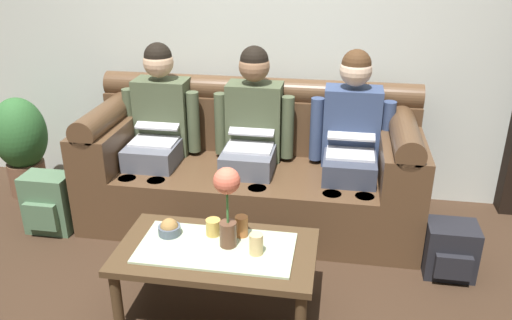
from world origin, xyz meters
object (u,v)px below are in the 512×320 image
at_px(couch, 252,169).
at_px(cup_near_right, 213,227).
at_px(backpack_left, 49,204).
at_px(flower_vase, 227,197).
at_px(snack_bowl, 169,228).
at_px(person_left, 158,125).
at_px(potted_plant, 21,142).
at_px(backpack_right, 450,250).
at_px(coffee_table, 217,256).
at_px(cup_near_left, 256,244).
at_px(cup_far_center, 242,226).
at_px(person_middle, 252,131).
at_px(person_right, 351,137).

distance_m(couch, cup_near_right, 0.97).
xyz_separation_m(cup_near_right, backpack_left, (-1.29, 0.52, -0.25)).
relative_size(flower_vase, snack_bowl, 3.65).
relative_size(person_left, backpack_left, 2.95).
bearing_deg(cup_near_right, couch, 87.42).
relative_size(backpack_left, potted_plant, 0.53).
relative_size(backpack_left, backpack_right, 1.26).
distance_m(coffee_table, backpack_left, 1.49).
bearing_deg(cup_near_left, couch, 101.02).
bearing_deg(snack_bowl, backpack_right, 17.36).
xyz_separation_m(flower_vase, cup_far_center, (0.05, 0.11, -0.22)).
distance_m(flower_vase, cup_near_right, 0.27).
distance_m(coffee_table, potted_plant, 2.14).
relative_size(person_left, person_middle, 1.00).
relative_size(couch, cup_near_right, 25.54).
height_order(person_right, cup_near_right, person_right).
bearing_deg(person_middle, backpack_right, -21.37).
relative_size(person_left, person_right, 1.00).
distance_m(person_left, flower_vase, 1.28).
bearing_deg(potted_plant, cup_far_center, -27.73).
height_order(flower_vase, cup_near_right, flower_vase).
distance_m(snack_bowl, cup_near_right, 0.24).
distance_m(flower_vase, backpack_left, 1.60).
bearing_deg(backpack_left, snack_bowl, -27.89).
height_order(person_right, backpack_left, person_right).
relative_size(person_right, backpack_left, 2.95).
bearing_deg(person_right, person_middle, 179.99).
height_order(person_right, cup_near_left, person_right).
bearing_deg(person_right, backpack_right, -39.14).
distance_m(person_middle, cup_far_center, 0.97).
bearing_deg(couch, cup_near_left, -78.98).
xyz_separation_m(cup_far_center, backpack_right, (1.18, 0.44, -0.31)).
relative_size(cup_far_center, potted_plant, 0.15).
height_order(backpack_left, backpack_right, backpack_left).
bearing_deg(cup_near_left, snack_bowl, 168.10).
xyz_separation_m(person_left, person_right, (1.34, -0.00, 0.00)).
distance_m(person_right, snack_bowl, 1.39).
bearing_deg(snack_bowl, person_left, 111.63).
bearing_deg(cup_far_center, coffee_table, -129.62).
distance_m(person_middle, cup_near_left, 1.14).
distance_m(person_left, backpack_right, 2.09).
height_order(coffee_table, cup_near_right, cup_near_right).
xyz_separation_m(coffee_table, potted_plant, (-1.81, 1.14, 0.08)).
bearing_deg(flower_vase, potted_plant, 149.18).
bearing_deg(flower_vase, cup_far_center, 64.81).
height_order(person_left, snack_bowl, person_left).
relative_size(cup_far_center, backpack_left, 0.28).
relative_size(person_right, flower_vase, 2.77).
bearing_deg(snack_bowl, potted_plant, 145.31).
relative_size(cup_near_left, backpack_left, 0.27).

